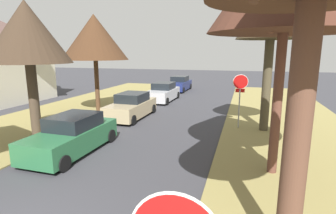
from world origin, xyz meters
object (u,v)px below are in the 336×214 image
(parked_sedan_silver, at_px, (163,93))
(street_tree_right_mid_b, at_px, (272,14))
(stop_sign_far, at_px, (240,90))
(parked_sedan_tan, at_px, (131,106))
(parked_sedan_navy, at_px, (179,84))
(parked_sedan_green, at_px, (72,136))
(street_tree_left_mid_b, at_px, (94,37))
(street_tree_left_mid_a, at_px, (27,33))

(parked_sedan_silver, bearing_deg, street_tree_right_mid_b, -42.08)
(stop_sign_far, bearing_deg, parked_sedan_tan, 174.25)
(street_tree_right_mid_b, bearing_deg, parked_sedan_navy, 120.40)
(parked_sedan_green, bearing_deg, street_tree_left_mid_b, 112.65)
(parked_sedan_green, distance_m, parked_sedan_silver, 12.58)
(street_tree_left_mid_b, height_order, parked_sedan_navy, street_tree_left_mid_b)
(street_tree_right_mid_b, bearing_deg, street_tree_left_mid_b, 172.84)
(street_tree_right_mid_b, xyz_separation_m, street_tree_left_mid_b, (-10.75, 1.35, -0.87))
(street_tree_left_mid_a, distance_m, parked_sedan_navy, 18.85)
(stop_sign_far, xyz_separation_m, street_tree_left_mid_b, (-9.43, 1.25, 2.92))
(parked_sedan_tan, height_order, parked_sedan_silver, same)
(street_tree_left_mid_b, relative_size, parked_sedan_green, 1.47)
(street_tree_right_mid_b, xyz_separation_m, parked_sedan_navy, (-7.96, 13.58, -5.23))
(parked_sedan_silver, bearing_deg, street_tree_left_mid_b, -117.16)
(street_tree_right_mid_b, height_order, parked_sedan_silver, street_tree_right_mid_b)
(stop_sign_far, distance_m, street_tree_left_mid_b, 9.95)
(street_tree_right_mid_b, xyz_separation_m, street_tree_left_mid_a, (-10.50, -4.62, -1.00))
(stop_sign_far, relative_size, parked_sedan_silver, 0.66)
(stop_sign_far, xyz_separation_m, parked_sedan_navy, (-6.65, 13.48, -1.43))
(stop_sign_far, height_order, street_tree_left_mid_b, street_tree_left_mid_b)
(parked_sedan_tan, distance_m, parked_sedan_navy, 12.80)
(street_tree_left_mid_b, height_order, parked_sedan_tan, street_tree_left_mid_b)
(parked_sedan_green, height_order, parked_sedan_navy, same)
(street_tree_left_mid_a, bearing_deg, street_tree_right_mid_b, 23.75)
(parked_sedan_silver, bearing_deg, parked_sedan_navy, 91.31)
(street_tree_left_mid_b, distance_m, parked_sedan_navy, 13.27)
(parked_sedan_silver, bearing_deg, stop_sign_far, -46.93)
(parked_sedan_green, bearing_deg, parked_sedan_silver, 89.71)
(parked_sedan_tan, xyz_separation_m, parked_sedan_silver, (0.17, 6.29, 0.00))
(stop_sign_far, distance_m, street_tree_left_mid_a, 10.70)
(street_tree_left_mid_a, distance_m, parked_sedan_tan, 7.30)
(parked_sedan_navy, bearing_deg, street_tree_left_mid_a, -97.94)
(parked_sedan_navy, bearing_deg, parked_sedan_green, -89.75)
(parked_sedan_green, xyz_separation_m, parked_sedan_navy, (-0.08, 19.09, 0.00))
(stop_sign_far, relative_size, street_tree_right_mid_b, 0.40)
(stop_sign_far, bearing_deg, parked_sedan_green, -139.46)
(street_tree_left_mid_b, bearing_deg, parked_sedan_tan, -11.82)
(street_tree_left_mid_a, distance_m, parked_sedan_silver, 12.71)
(street_tree_left_mid_a, height_order, parked_sedan_tan, street_tree_left_mid_a)
(street_tree_left_mid_a, relative_size, parked_sedan_green, 1.43)
(stop_sign_far, xyz_separation_m, street_tree_left_mid_a, (-9.19, -4.72, 2.79))
(stop_sign_far, relative_size, street_tree_left_mid_a, 0.46)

